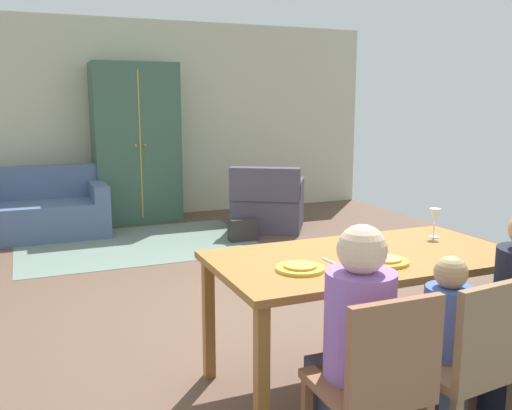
# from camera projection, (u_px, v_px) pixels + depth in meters

# --- Properties ---
(ground_plane) EXTENTS (7.09, 6.57, 0.02)m
(ground_plane) POSITION_uv_depth(u_px,v_px,m) (210.00, 286.00, 5.00)
(ground_plane) COLOR brown
(back_wall) EXTENTS (7.09, 0.10, 2.70)m
(back_wall) POSITION_uv_depth(u_px,v_px,m) (133.00, 120.00, 7.78)
(back_wall) COLOR #BEBB9E
(back_wall) RESTS_ON ground_plane
(dining_table) EXTENTS (1.72, 0.90, 0.76)m
(dining_table) POSITION_uv_depth(u_px,v_px,m) (365.00, 267.00, 3.16)
(dining_table) COLOR #97642C
(dining_table) RESTS_ON ground_plane
(plate_near_man) EXTENTS (0.25, 0.25, 0.02)m
(plate_near_man) POSITION_uv_depth(u_px,v_px,m) (300.00, 268.00, 2.85)
(plate_near_man) COLOR yellow
(plate_near_man) RESTS_ON dining_table
(pizza_near_man) EXTENTS (0.17, 0.17, 0.01)m
(pizza_near_man) POSITION_uv_depth(u_px,v_px,m) (300.00, 266.00, 2.85)
(pizza_near_man) COLOR gold
(pizza_near_man) RESTS_ON plate_near_man
(plate_near_child) EXTENTS (0.25, 0.25, 0.02)m
(plate_near_child) POSITION_uv_depth(u_px,v_px,m) (385.00, 261.00, 2.98)
(plate_near_child) COLOR gold
(plate_near_child) RESTS_ON dining_table
(pizza_near_child) EXTENTS (0.17, 0.17, 0.01)m
(pizza_near_child) POSITION_uv_depth(u_px,v_px,m) (385.00, 259.00, 2.98)
(pizza_near_child) COLOR #E69150
(pizza_near_child) RESTS_ON plate_near_child
(wine_glass) EXTENTS (0.07, 0.07, 0.19)m
(wine_glass) POSITION_uv_depth(u_px,v_px,m) (435.00, 217.00, 3.52)
(wine_glass) COLOR silver
(wine_glass) RESTS_ON dining_table
(fork) EXTENTS (0.02, 0.15, 0.01)m
(fork) POSITION_uv_depth(u_px,v_px,m) (330.00, 261.00, 3.00)
(fork) COLOR silver
(fork) RESTS_ON dining_table
(knife) EXTENTS (0.01, 0.17, 0.01)m
(knife) POSITION_uv_depth(u_px,v_px,m) (379.00, 247.00, 3.29)
(knife) COLOR silver
(knife) RESTS_ON dining_table
(dining_chair_man) EXTENTS (0.42, 0.42, 0.87)m
(dining_chair_man) POSITION_uv_depth(u_px,v_px,m) (377.00, 380.00, 2.28)
(dining_chair_man) COLOR brown
(dining_chair_man) RESTS_ON ground_plane
(person_man) EXTENTS (0.30, 0.40, 1.11)m
(person_man) POSITION_uv_depth(u_px,v_px,m) (354.00, 358.00, 2.43)
(person_man) COLOR #383548
(person_man) RESTS_ON ground_plane
(dining_chair_child) EXTENTS (0.46, 0.46, 0.87)m
(dining_chair_child) POSITION_uv_depth(u_px,v_px,m) (470.00, 360.00, 2.46)
(dining_chair_child) COLOR olive
(dining_chair_child) RESTS_ON ground_plane
(person_child) EXTENTS (0.22, 0.30, 0.92)m
(person_child) POSITION_uv_depth(u_px,v_px,m) (440.00, 357.00, 2.62)
(person_child) COLOR #3A4357
(person_child) RESTS_ON ground_plane
(area_rug) EXTENTS (2.60, 1.80, 0.01)m
(area_rug) POSITION_uv_depth(u_px,v_px,m) (137.00, 244.00, 6.40)
(area_rug) COLOR slate
(area_rug) RESTS_ON ground_plane
(couch) EXTENTS (1.60, 0.86, 0.82)m
(couch) POSITION_uv_depth(u_px,v_px,m) (37.00, 211.00, 6.74)
(couch) COLOR #4A5E81
(couch) RESTS_ON ground_plane
(armchair) EXTENTS (1.17, 1.18, 0.82)m
(armchair) POSITION_uv_depth(u_px,v_px,m) (268.00, 204.00, 7.13)
(armchair) COLOR #46404E
(armchair) RESTS_ON ground_plane
(armoire) EXTENTS (1.10, 0.59, 2.10)m
(armoire) POSITION_uv_depth(u_px,v_px,m) (136.00, 144.00, 7.46)
(armoire) COLOR #365744
(armoire) RESTS_ON ground_plane
(handbag) EXTENTS (0.32, 0.16, 0.26)m
(handbag) POSITION_uv_depth(u_px,v_px,m) (243.00, 230.00, 6.56)
(handbag) COLOR #2B2828
(handbag) RESTS_ON ground_plane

